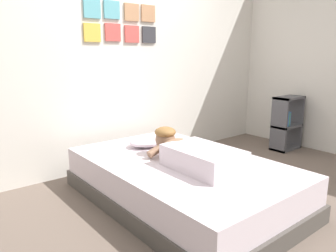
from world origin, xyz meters
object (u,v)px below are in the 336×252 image
Objects in this scene: pillow at (152,140)px; coffee_cup at (159,144)px; bookshelf at (286,123)px; person_lying at (191,153)px; bed at (181,181)px; cell_phone at (226,171)px.

coffee_cup is (-0.01, -0.13, -0.02)m from pillow.
pillow is 0.69× the size of bookshelf.
bookshelf is at bearing -3.39° from coffee_cup.
person_lying is 2.29m from bookshelf.
coffee_cup is at bearing 176.61° from bookshelf.
pillow is 4.16× the size of coffee_cup.
person_lying is 1.23× the size of bookshelf.
person_lying is (-0.00, -0.13, 0.30)m from bed.
bed is at bearing -101.25° from coffee_cup.
coffee_cup is 0.17× the size of bookshelf.
bookshelf is (2.15, -0.13, -0.04)m from coffee_cup.
pillow is 3.71× the size of cell_phone.
bookshelf reaches higher than coffee_cup.
coffee_cup reaches higher than bed.
coffee_cup is 0.89× the size of cell_phone.
person_lying is 0.59m from coffee_cup.
pillow is 2.16m from bookshelf.
cell_phone is at bearing -89.84° from coffee_cup.
coffee_cup is 0.89m from cell_phone.
cell_phone is (0.09, -0.44, 0.20)m from bed.
bookshelf is (2.24, 0.32, 0.19)m from bed.
bed is 2.27m from bookshelf.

